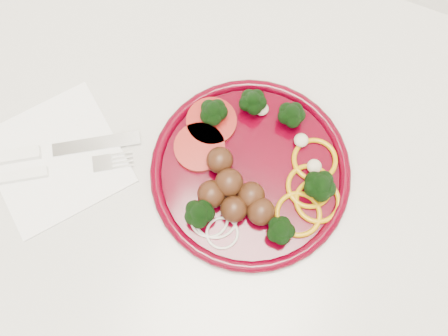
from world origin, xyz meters
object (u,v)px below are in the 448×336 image
at_px(napkin, 56,159).
at_px(fork, 34,174).
at_px(plate, 251,172).
at_px(knife, 36,153).

height_order(napkin, fork, fork).
distance_m(plate, napkin, 0.24).
height_order(napkin, knife, knife).
xyz_separation_m(plate, knife, (-0.25, -0.08, -0.01)).
relative_size(knife, fork, 1.13).
relative_size(napkin, knife, 0.84).
bearing_deg(napkin, fork, -114.54).
bearing_deg(plate, napkin, -162.50).
height_order(plate, fork, plate).
bearing_deg(knife, fork, -97.00).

